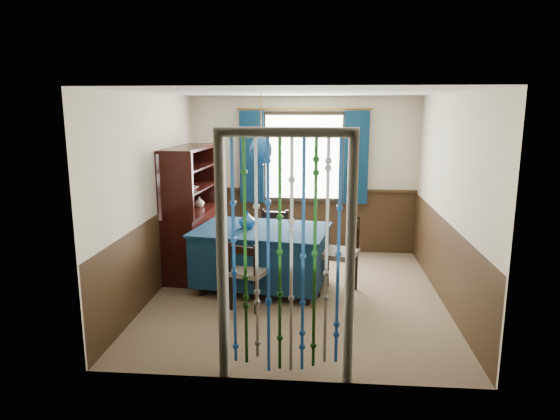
# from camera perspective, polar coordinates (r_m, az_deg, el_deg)

# --- Properties ---
(floor) EXTENTS (4.00, 4.00, 0.00)m
(floor) POSITION_cam_1_polar(r_m,az_deg,el_deg) (6.40, 1.91, -9.69)
(floor) COLOR brown
(floor) RESTS_ON ground
(ceiling) EXTENTS (4.00, 4.00, 0.00)m
(ceiling) POSITION_cam_1_polar(r_m,az_deg,el_deg) (5.95, 2.08, 13.30)
(ceiling) COLOR silver
(ceiling) RESTS_ON ground
(wall_back) EXTENTS (3.60, 0.00, 3.60)m
(wall_back) POSITION_cam_1_polar(r_m,az_deg,el_deg) (8.02, 2.71, 3.97)
(wall_back) COLOR beige
(wall_back) RESTS_ON ground
(wall_front) EXTENTS (3.60, 0.00, 3.60)m
(wall_front) POSITION_cam_1_polar(r_m,az_deg,el_deg) (4.10, 0.58, -3.67)
(wall_front) COLOR beige
(wall_front) RESTS_ON ground
(wall_left) EXTENTS (0.00, 4.00, 4.00)m
(wall_left) POSITION_cam_1_polar(r_m,az_deg,el_deg) (6.40, -14.34, 1.59)
(wall_left) COLOR beige
(wall_left) RESTS_ON ground
(wall_right) EXTENTS (0.00, 4.00, 4.00)m
(wall_right) POSITION_cam_1_polar(r_m,az_deg,el_deg) (6.23, 18.77, 1.06)
(wall_right) COLOR beige
(wall_right) RESTS_ON ground
(wainscot_back) EXTENTS (3.60, 0.00, 3.60)m
(wainscot_back) POSITION_cam_1_polar(r_m,az_deg,el_deg) (8.15, 2.66, -1.28)
(wainscot_back) COLOR #332213
(wainscot_back) RESTS_ON ground
(wainscot_front) EXTENTS (3.60, 0.00, 3.60)m
(wainscot_front) POSITION_cam_1_polar(r_m,az_deg,el_deg) (4.38, 0.58, -13.12)
(wainscot_front) COLOR #332213
(wainscot_front) RESTS_ON ground
(wainscot_left) EXTENTS (0.00, 4.00, 4.00)m
(wainscot_left) POSITION_cam_1_polar(r_m,az_deg,el_deg) (6.56, -13.88, -4.87)
(wainscot_left) COLOR #332213
(wainscot_left) RESTS_ON ground
(wainscot_right) EXTENTS (0.00, 4.00, 4.00)m
(wainscot_right) POSITION_cam_1_polar(r_m,az_deg,el_deg) (6.40, 18.19, -5.55)
(wainscot_right) COLOR #332213
(wainscot_right) RESTS_ON ground
(window) EXTENTS (1.32, 0.12, 1.42)m
(window) POSITION_cam_1_polar(r_m,az_deg,el_deg) (7.94, 2.72, 6.06)
(window) COLOR black
(window) RESTS_ON wall_back
(doorway) EXTENTS (1.16, 0.12, 2.18)m
(doorway) POSITION_cam_1_polar(r_m,az_deg,el_deg) (4.22, 0.64, -6.07)
(doorway) COLOR silver
(doorway) RESTS_ON ground
(dining_table) EXTENTS (1.82, 1.39, 0.80)m
(dining_table) POSITION_cam_1_polar(r_m,az_deg,el_deg) (6.49, -2.09, -5.06)
(dining_table) COLOR #0B233C
(dining_table) RESTS_ON floor
(chair_near) EXTENTS (0.51, 0.50, 0.82)m
(chair_near) POSITION_cam_1_polar(r_m,az_deg,el_deg) (5.87, -3.70, -7.16)
(chair_near) COLOR black
(chair_near) RESTS_ON floor
(chair_far) EXTENTS (0.49, 0.48, 0.88)m
(chair_far) POSITION_cam_1_polar(r_m,az_deg,el_deg) (7.12, -0.88, -3.46)
(chair_far) COLOR black
(chair_far) RESTS_ON floor
(chair_left) EXTENTS (0.57, 0.58, 0.89)m
(chair_left) POSITION_cam_1_polar(r_m,az_deg,el_deg) (6.83, -9.47, -4.23)
(chair_left) COLOR black
(chair_left) RESTS_ON floor
(chair_right) EXTENTS (0.57, 0.59, 0.98)m
(chair_right) POSITION_cam_1_polar(r_m,az_deg,el_deg) (6.34, 6.95, -5.05)
(chair_right) COLOR black
(chair_right) RESTS_ON floor
(sideboard) EXTENTS (0.57, 1.40, 1.79)m
(sideboard) POSITION_cam_1_polar(r_m,az_deg,el_deg) (7.20, -10.07, -2.24)
(sideboard) COLOR black
(sideboard) RESTS_ON floor
(pendant_lamp) EXTENTS (0.28, 0.28, 0.87)m
(pendant_lamp) POSITION_cam_1_polar(r_m,az_deg,el_deg) (6.23, -2.18, 6.86)
(pendant_lamp) COLOR olive
(pendant_lamp) RESTS_ON ceiling
(vase_table) EXTENTS (0.22, 0.22, 0.20)m
(vase_table) POSITION_cam_1_polar(r_m,az_deg,el_deg) (6.41, -3.78, -1.19)
(vase_table) COLOR navy
(vase_table) RESTS_ON dining_table
(bowl_shelf) EXTENTS (0.28, 0.28, 0.05)m
(bowl_shelf) POSITION_cam_1_polar(r_m,az_deg,el_deg) (6.88, -10.19, 2.48)
(bowl_shelf) COLOR beige
(bowl_shelf) RESTS_ON sideboard
(vase_sideboard) EXTENTS (0.21, 0.21, 0.17)m
(vase_sideboard) POSITION_cam_1_polar(r_m,az_deg,el_deg) (7.36, -9.20, 0.98)
(vase_sideboard) COLOR beige
(vase_sideboard) RESTS_ON sideboard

